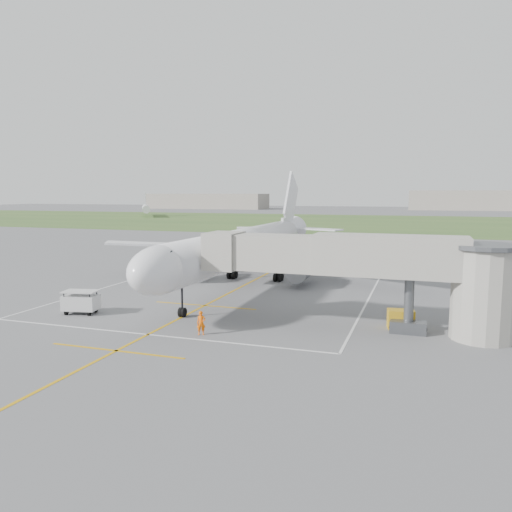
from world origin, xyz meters
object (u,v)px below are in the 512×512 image
(jet_bridge, at_px, (378,268))
(airliner, at_px, (244,246))
(gpu_unit, at_px, (401,319))
(baggage_cart, at_px, (81,302))
(ramp_worker_nose, at_px, (201,323))
(ramp_worker_wing, at_px, (187,272))

(jet_bridge, bearing_deg, airliner, 137.81)
(jet_bridge, height_order, gpu_unit, jet_bridge)
(airliner, xyz_separation_m, baggage_cart, (-8.78, -16.93, -3.38))
(baggage_cart, bearing_deg, ramp_worker_nose, -23.23)
(airliner, height_order, ramp_worker_wing, airliner)
(jet_bridge, xyz_separation_m, baggage_cart, (-24.50, -2.68, -3.73))
(ramp_worker_wing, bearing_deg, jet_bridge, 179.20)
(gpu_unit, bearing_deg, jet_bridge, -158.78)
(airliner, distance_m, baggage_cart, 19.37)
(gpu_unit, xyz_separation_m, ramp_worker_nose, (-13.71, -6.37, 0.16))
(baggage_cart, relative_size, ramp_worker_wing, 1.82)
(baggage_cart, height_order, ramp_worker_nose, baggage_cart)
(ramp_worker_wing, bearing_deg, gpu_unit, -177.28)
(jet_bridge, distance_m, ramp_worker_nose, 13.68)
(jet_bridge, height_order, ramp_worker_wing, jet_bridge)
(baggage_cart, bearing_deg, jet_bridge, -5.04)
(ramp_worker_nose, bearing_deg, gpu_unit, 2.24)
(airliner, bearing_deg, ramp_worker_wing, 166.46)
(airliner, bearing_deg, baggage_cart, -117.41)
(gpu_unit, xyz_separation_m, baggage_cart, (-26.21, -3.72, 0.30))
(gpu_unit, bearing_deg, baggage_cart, 177.96)
(gpu_unit, bearing_deg, ramp_worker_wing, 139.20)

